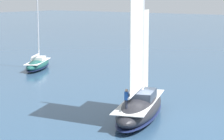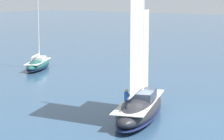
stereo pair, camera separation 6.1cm
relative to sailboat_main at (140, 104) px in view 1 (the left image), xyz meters
name	(u,v)px [view 1 (the left image)]	position (x,y,z in m)	size (l,w,h in m)	color
ground_plane	(140,118)	(-0.02, -0.01, -1.22)	(400.00, 400.00, 0.00)	#2D4C6B
sailboat_main	(140,104)	(0.00, 0.00, 0.00)	(11.82, 6.95, 15.68)	#232328
sailboat_moored_mid_channel	(38,64)	(12.94, 25.70, -0.42)	(8.61, 6.31, 11.75)	#194C47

